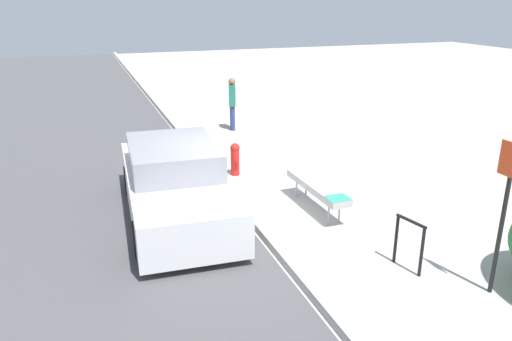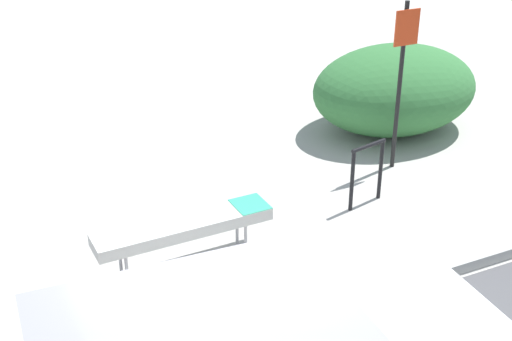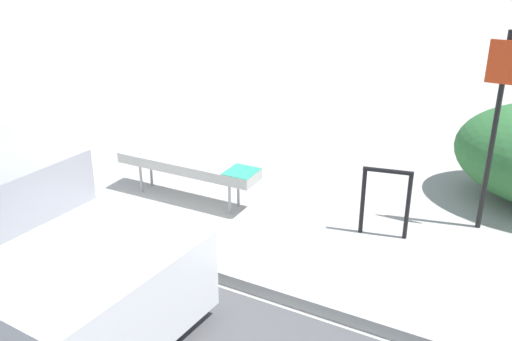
# 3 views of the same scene
# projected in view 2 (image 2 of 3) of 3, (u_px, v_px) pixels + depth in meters

# --- Properties ---
(ground_plane) EXTENTS (60.00, 60.00, 0.00)m
(ground_plane) POSITION_uv_depth(u_px,v_px,m) (229.00, 340.00, 6.63)
(ground_plane) COLOR #ADAAA3
(curb) EXTENTS (60.00, 0.20, 0.13)m
(curb) POSITION_uv_depth(u_px,v_px,m) (229.00, 335.00, 6.60)
(curb) COLOR #A8A8A3
(curb) RESTS_ON ground_plane
(bench) EXTENTS (1.95, 0.45, 0.55)m
(bench) POSITION_uv_depth(u_px,v_px,m) (184.00, 227.00, 7.54)
(bench) COLOR #99999E
(bench) RESTS_ON ground_plane
(bike_rack) EXTENTS (0.55, 0.17, 0.83)m
(bike_rack) POSITION_uv_depth(u_px,v_px,m) (367.00, 168.00, 8.73)
(bike_rack) COLOR black
(bike_rack) RESTS_ON ground_plane
(sign_post) EXTENTS (0.36, 0.08, 2.30)m
(sign_post) POSITION_uv_depth(u_px,v_px,m) (401.00, 71.00, 9.27)
(sign_post) COLOR black
(sign_post) RESTS_ON ground_plane
(shrub_hedge) EXTENTS (2.62, 1.98, 1.31)m
(shrub_hedge) POSITION_uv_depth(u_px,v_px,m) (395.00, 89.00, 10.77)
(shrub_hedge) COLOR #337038
(shrub_hedge) RESTS_ON ground_plane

